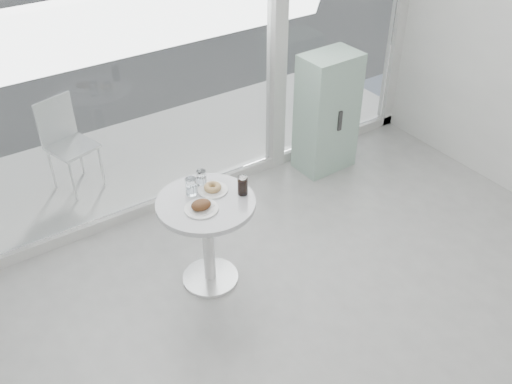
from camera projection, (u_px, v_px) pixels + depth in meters
storefront at (194, 13)px, 4.52m from camera, size 5.00×0.14×3.00m
main_table at (207, 225)px, 4.20m from camera, size 0.72×0.72×0.77m
patio_deck at (161, 152)px, 6.01m from camera, size 5.60×1.60×0.05m
mint_cabinet at (327, 113)px, 5.51m from camera, size 0.56×0.40×1.19m
patio_chair at (66, 139)px, 5.22m from camera, size 0.47×0.47×0.88m
plate_fritter at (202, 206)px, 3.98m from camera, size 0.24×0.24×0.07m
plate_donut at (213, 188)px, 4.16m from camera, size 0.22×0.22×0.05m
water_tumbler_a at (191, 187)px, 4.10m from camera, size 0.08×0.08×0.13m
water_tumbler_b at (201, 179)px, 4.20m from camera, size 0.07×0.07×0.12m
cola_glass at (243, 186)px, 4.10m from camera, size 0.08×0.08×0.14m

